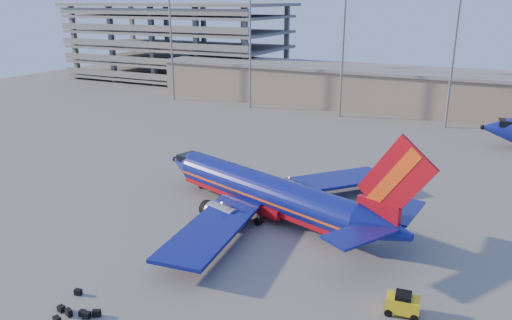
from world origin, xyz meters
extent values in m
plane|color=slate|center=(0.00, 0.00, 0.00)|extent=(220.00, 220.00, 0.00)
cube|color=#89735E|center=(10.00, 58.00, 4.00)|extent=(120.00, 15.00, 8.00)
cube|color=slate|center=(10.00, 58.00, 8.20)|extent=(122.00, 16.00, 0.60)
cube|color=slate|center=(-62.00, 74.00, 1.00)|extent=(60.00, 30.00, 0.70)
cube|color=slate|center=(-62.00, 74.00, 5.20)|extent=(60.00, 30.00, 0.70)
cube|color=slate|center=(-62.00, 74.00, 9.40)|extent=(60.00, 30.00, 0.70)
cube|color=slate|center=(-62.00, 74.00, 13.60)|extent=(60.00, 30.00, 0.70)
cube|color=slate|center=(-62.00, 74.00, 17.80)|extent=(60.00, 30.00, 0.70)
cube|color=slate|center=(-62.00, 74.00, 21.00)|extent=(62.00, 32.00, 0.80)
cube|color=slate|center=(-62.00, 87.00, 10.50)|extent=(1.20, 1.20, 21.00)
cylinder|color=gray|center=(-45.00, 46.00, 14.00)|extent=(0.44, 0.44, 28.00)
cylinder|color=gray|center=(-25.00, 46.00, 14.00)|extent=(0.44, 0.44, 28.00)
cylinder|color=gray|center=(-5.00, 46.00, 14.00)|extent=(0.44, 0.44, 28.00)
cylinder|color=gray|center=(15.00, 46.00, 14.00)|extent=(0.44, 0.44, 28.00)
cylinder|color=navy|center=(1.93, -3.58, 2.68)|extent=(23.83, 10.85, 3.68)
cube|color=#AC0D18|center=(1.93, -3.58, 1.74)|extent=(23.62, 10.18, 1.29)
cube|color=#FF4F15|center=(1.93, -3.58, 2.44)|extent=(23.85, 10.88, 0.22)
cone|color=navy|center=(-11.41, 0.74, 2.68)|extent=(5.11, 4.79, 3.68)
cube|color=black|center=(-10.18, 0.34, 3.63)|extent=(3.07, 3.19, 0.80)
cone|color=navy|center=(15.74, -8.05, 3.03)|extent=(6.05, 5.09, 3.68)
cube|color=#AC0D18|center=(14.98, -7.80, 4.37)|extent=(4.14, 1.81, 2.19)
cube|color=#AC0D18|center=(16.31, -8.23, 7.85)|extent=(7.04, 2.55, 7.93)
cube|color=#FF4F15|center=(16.12, -8.17, 7.85)|extent=(4.75, 1.89, 6.22)
cube|color=navy|center=(16.40, -4.71, 3.58)|extent=(3.62, 6.64, 0.22)
cube|color=navy|center=(14.32, -11.14, 3.58)|extent=(5.76, 7.00, 0.22)
cube|color=navy|center=(6.04, 4.29, 1.79)|extent=(14.00, 14.79, 0.35)
cube|color=navy|center=(0.65, -12.36, 1.79)|extent=(6.57, 15.85, 0.35)
cube|color=#AC0D18|center=(2.40, -3.73, 1.34)|extent=(6.87, 5.53, 0.99)
cylinder|color=gray|center=(2.38, 1.71, 1.14)|extent=(4.05, 3.09, 2.09)
cylinder|color=gray|center=(-0.80, -8.13, 1.14)|extent=(4.05, 3.09, 2.09)
cylinder|color=gray|center=(-8.48, -0.21, 0.55)|extent=(0.30, 0.30, 1.09)
cylinder|color=black|center=(-8.48, -0.21, 0.32)|extent=(0.68, 0.43, 0.64)
cylinder|color=black|center=(4.14, -1.58, 0.42)|extent=(0.96, 0.78, 0.84)
cylinder|color=black|center=(2.55, -6.49, 0.42)|extent=(0.96, 0.78, 0.84)
cone|color=navy|center=(23.53, 36.38, 2.93)|extent=(4.95, 4.46, 4.02)
cube|color=black|center=(24.94, 36.52, 3.97)|extent=(2.88, 3.08, 0.87)
cube|color=yellow|center=(18.88, -15.66, 0.86)|extent=(2.55, 1.63, 1.15)
cube|color=black|center=(18.88, -15.66, 1.55)|extent=(1.28, 1.38, 0.40)
cylinder|color=black|center=(17.90, -15.13, 0.30)|extent=(0.62, 0.27, 0.60)
cylinder|color=black|center=(18.03, -16.39, 0.30)|extent=(0.62, 0.27, 0.60)
cylinder|color=black|center=(19.72, -14.94, 0.30)|extent=(0.62, 0.27, 0.60)
cylinder|color=black|center=(19.86, -16.19, 0.30)|extent=(0.62, 0.27, 0.60)
cube|color=black|center=(-4.08, -26.59, 0.23)|extent=(0.58, 0.50, 0.46)
cube|color=black|center=(-3.33, -27.71, 0.23)|extent=(0.67, 0.51, 0.46)
cube|color=black|center=(-2.25, -26.30, 0.23)|extent=(0.55, 0.48, 0.45)
cube|color=black|center=(-3.16, -26.73, 0.27)|extent=(0.68, 0.53, 0.54)
cube|color=black|center=(-1.77, -26.38, 0.25)|extent=(0.60, 0.52, 0.51)
cube|color=black|center=(-1.28, -25.89, 0.26)|extent=(0.70, 0.58, 0.53)
cube|color=black|center=(-4.60, -24.39, 0.24)|extent=(0.62, 0.47, 0.49)
camera|label=1|loc=(23.21, -48.92, 22.27)|focal=35.00mm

